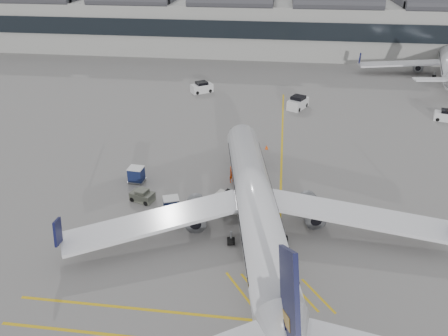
# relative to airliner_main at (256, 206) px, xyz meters

# --- Properties ---
(ground) EXTENTS (220.00, 220.00, 0.00)m
(ground) POSITION_rel_airliner_main_xyz_m (-7.78, -0.34, -2.86)
(ground) COLOR gray
(ground) RESTS_ON ground
(terminal) EXTENTS (200.00, 20.45, 12.40)m
(terminal) POSITION_rel_airliner_main_xyz_m (-7.78, 71.59, 3.28)
(terminal) COLOR #9E9E99
(terminal) RESTS_ON ground
(apron_markings) EXTENTS (0.25, 60.00, 0.01)m
(apron_markings) POSITION_rel_airliner_main_xyz_m (2.22, 9.66, -2.86)
(apron_markings) COLOR gold
(apron_markings) RESTS_ON ground
(airliner_main) EXTENTS (33.02, 36.39, 9.75)m
(airliner_main) POSITION_rel_airliner_main_xyz_m (0.00, 0.00, 0.00)
(airliner_main) COLOR white
(airliner_main) RESTS_ON ground
(belt_loader) EXTENTS (4.72, 3.01, 1.88)m
(belt_loader) POSITION_rel_airliner_main_xyz_m (-2.76, 3.62, -2.31)
(belt_loader) COLOR beige
(belt_loader) RESTS_ON ground
(baggage_cart_a) EXTENTS (2.21, 1.94, 2.04)m
(baggage_cart_a) POSITION_rel_airliner_main_xyz_m (-1.24, 6.36, -1.77)
(baggage_cart_a) COLOR gray
(baggage_cart_a) RESTS_ON ground
(baggage_cart_b) EXTENTS (1.83, 1.60, 1.72)m
(baggage_cart_b) POSITION_rel_airliner_main_xyz_m (-5.86, 1.37, -1.94)
(baggage_cart_b) COLOR gray
(baggage_cart_b) RESTS_ON ground
(baggage_cart_c) EXTENTS (1.95, 1.78, 1.68)m
(baggage_cart_c) POSITION_rel_airliner_main_xyz_m (-8.27, 2.14, -1.97)
(baggage_cart_c) COLOR gray
(baggage_cart_c) RESTS_ON ground
(baggage_cart_d) EXTENTS (1.78, 1.50, 1.76)m
(baggage_cart_d) POSITION_rel_airliner_main_xyz_m (-13.46, 7.56, -1.92)
(baggage_cart_d) COLOR gray
(baggage_cart_d) RESTS_ON ground
(ramp_agent_a) EXTENTS (0.76, 0.83, 1.90)m
(ramp_agent_a) POSITION_rel_airliner_main_xyz_m (-3.15, 8.92, -1.92)
(ramp_agent_a) COLOR #DA3E0B
(ramp_agent_a) RESTS_ON ground
(ramp_agent_b) EXTENTS (0.84, 0.68, 1.65)m
(ramp_agent_b) POSITION_rel_airliner_main_xyz_m (-0.92, 5.61, -2.04)
(ramp_agent_b) COLOR #DC5E0B
(ramp_agent_b) RESTS_ON ground
(pushback_tug) EXTENTS (2.61, 2.03, 1.28)m
(pushback_tug) POSITION_rel_airliner_main_xyz_m (-11.71, 3.89, -2.29)
(pushback_tug) COLOR #505347
(pushback_tug) RESTS_ON ground
(safety_cone_nose) EXTENTS (0.41, 0.41, 0.57)m
(safety_cone_nose) POSITION_rel_airliner_main_xyz_m (0.29, 17.74, -2.58)
(safety_cone_nose) COLOR #F24C0A
(safety_cone_nose) RESTS_ON ground
(safety_cone_engine) EXTENTS (0.36, 0.36, 0.50)m
(safety_cone_engine) POSITION_rel_airliner_main_xyz_m (10.20, 4.09, -2.61)
(safety_cone_engine) COLOR #F24C0A
(safety_cone_engine) RESTS_ON ground
(service_van_left) EXTENTS (4.01, 3.52, 1.86)m
(service_van_left) POSITION_rel_airliner_main_xyz_m (-11.76, 39.14, -2.03)
(service_van_left) COLOR silver
(service_van_left) RESTS_ON ground
(service_van_mid) EXTENTS (3.51, 4.31, 1.98)m
(service_van_mid) POSITION_rel_airliner_main_xyz_m (4.46, 33.25, -1.98)
(service_van_mid) COLOR silver
(service_van_mid) RESTS_ON ground
(service_van_right) EXTENTS (3.50, 2.35, 1.65)m
(service_van_right) POSITION_rel_airliner_main_xyz_m (25.78, 30.80, -2.13)
(service_van_right) COLOR silver
(service_van_right) RESTS_ON ground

